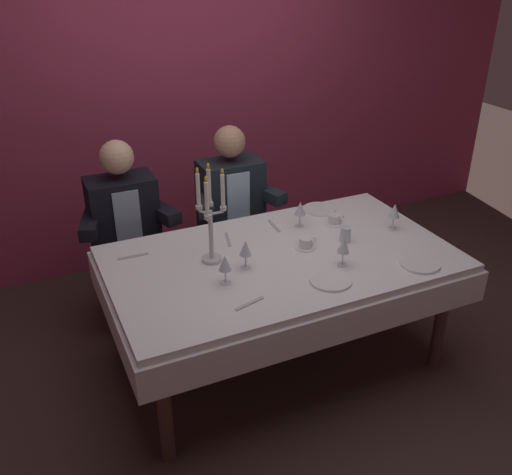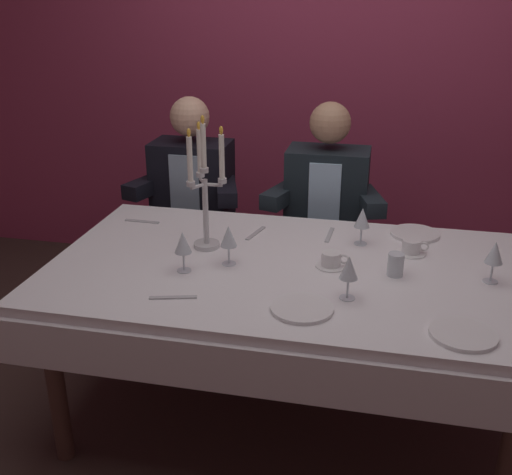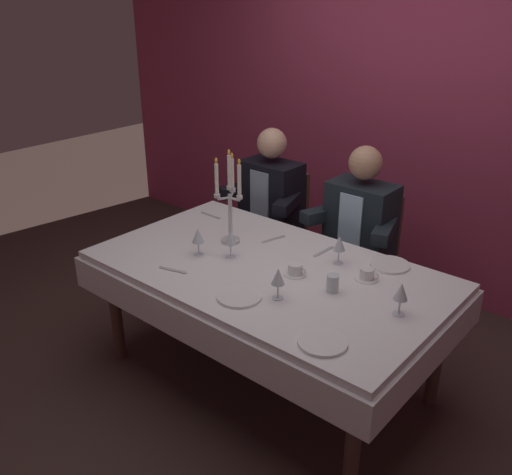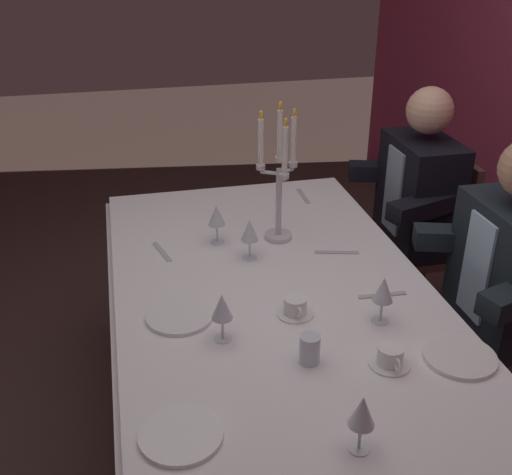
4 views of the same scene
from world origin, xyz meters
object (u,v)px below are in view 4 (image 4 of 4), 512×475
Objects in this scene: water_tumbler_0 at (309,349)px; seated_diner_0 at (420,193)px; wine_glass_2 at (217,216)px; coffee_cup_0 at (295,307)px; wine_glass_4 at (250,231)px; dining_table at (274,317)px; dinner_plate_1 at (460,357)px; wine_glass_0 at (383,291)px; candelabra at (279,181)px; wine_glass_3 at (222,307)px; seated_diner_1 at (509,270)px; dinner_plate_2 at (181,435)px; coffee_cup_1 at (390,357)px; wine_glass_1 at (362,413)px; dinner_plate_0 at (179,316)px.

seated_diner_0 reaches higher than water_tumbler_0.
coffee_cup_0 is (0.56, 0.16, -0.09)m from wine_glass_2.
wine_glass_4 is (0.16, 0.10, -0.00)m from wine_glass_2.
dining_table is at bearing -170.65° from coffee_cup_0.
dinner_plate_1 is 0.30m from wine_glass_0.
wine_glass_0 is at bearing 15.24° from candelabra.
water_tumbler_0 is at bearing -7.12° from coffee_cup_0.
wine_glass_3 is 0.13× the size of seated_diner_1.
coffee_cup_0 reaches higher than dinner_plate_2.
dinner_plate_2 is 1.31× the size of wine_glass_2.
wine_glass_4 is 1.03m from seated_diner_0.
wine_glass_3 is 1.24× the size of coffee_cup_1.
wine_glass_2 is at bearing -170.61° from water_tumbler_0.
candelabra reaches higher than coffee_cup_0.
wine_glass_1 is at bearing 72.14° from dinner_plate_2.
candelabra is at bearing 152.91° from dinner_plate_2.
wine_glass_4 is 0.65m from water_tumbler_0.
wine_glass_2 is 1.24× the size of coffee_cup_0.
dining_table is at bearing -154.97° from coffee_cup_1.
seated_diner_1 reaches higher than coffee_cup_0.
wine_glass_4 is (-0.34, 0.31, 0.11)m from dinner_plate_0.
candelabra is 3.43× the size of wine_glass_3.
wine_glass_2 is at bearing -147.15° from dinner_plate_1.
wine_glass_2 is 1.24× the size of coffee_cup_1.
water_tumbler_0 is (-0.35, -0.02, -0.07)m from wine_glass_1.
wine_glass_3 is at bearing -72.14° from coffee_cup_0.
seated_diner_0 reaches higher than wine_glass_4.
wine_glass_2 reaches higher than coffee_cup_1.
wine_glass_2 is 0.82m from water_tumbler_0.
coffee_cup_0 is at bearing -128.94° from dinner_plate_1.
water_tumbler_0 is at bearing -62.94° from wine_glass_0.
candelabra is at bearing 85.71° from wine_glass_2.
dining_table is 0.46m from wine_glass_0.
water_tumbler_0 is at bearing 118.40° from dinner_plate_2.
coffee_cup_1 is (-0.02, -0.21, 0.02)m from dinner_plate_1.
coffee_cup_0 is (-0.25, 0.03, -0.02)m from water_tumbler_0.
wine_glass_4 is at bearing -147.38° from wine_glass_0.
candelabra reaches higher than dinner_plate_0.
seated_diner_0 is at bearing 105.97° from wine_glass_2.
candelabra is 0.24m from wine_glass_4.
dining_table is 1.56× the size of seated_diner_0.
dinner_plate_2 is 1.31× the size of wine_glass_4.
dinner_plate_1 is at bearing -45.39° from seated_diner_1.
wine_glass_0 is 0.78m from wine_glass_2.
candelabra is at bearing -159.36° from dinner_plate_1.
dinner_plate_0 is 1.34× the size of wine_glass_1.
dinner_plate_0 and dinner_plate_2 have the same top height.
dinner_plate_0 is at bearing -43.70° from candelabra.
coffee_cup_0 is at bearing 9.20° from wine_glass_4.
dining_table is 11.83× the size of wine_glass_0.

